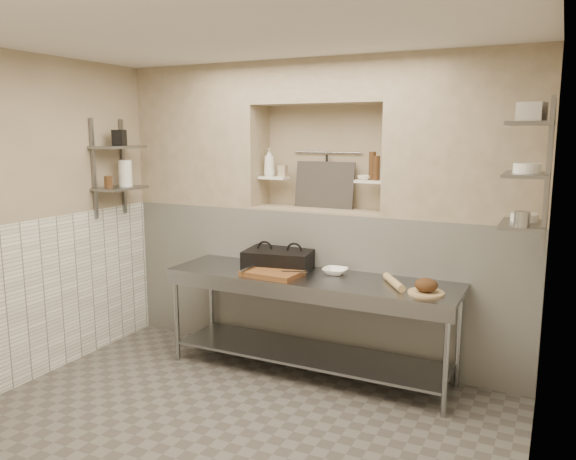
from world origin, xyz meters
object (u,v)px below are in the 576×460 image
Objects in this scene: cutting_board at (272,273)px; jug_left at (125,173)px; panini_press at (279,259)px; rolling_pin at (394,282)px; bottle_soap at (269,162)px; prep_table at (309,305)px; bowl_alcove at (364,178)px; bread_loaf at (426,285)px; mixing_bowl at (335,271)px.

jug_left is at bearing 177.86° from cutting_board.
panini_press is 1.62× the size of rolling_pin.
bottle_soap is 1.44m from jug_left.
bowl_alcove is at bearing 62.53° from prep_table.
panini_press is 3.75× the size of bread_loaf.
prep_table is at bearing 174.86° from bread_loaf.
prep_table is at bearing -135.21° from mixing_bowl.
rolling_pin is at bearing 7.27° from cutting_board.
prep_table is at bearing -34.50° from panini_press.
bowl_alcove is at bearing 20.29° from panini_press.
mixing_bowl is at bearing 31.02° from cutting_board.
mixing_bowl is (0.48, 0.29, 0.01)m from cutting_board.
mixing_bowl reaches higher than prep_table.
prep_table is 5.31× the size of cutting_board.
mixing_bowl is 1.32m from bottle_soap.
panini_press is at bearing 154.21° from prep_table.
bowl_alcove is (0.60, 0.68, 0.81)m from cutting_board.
mixing_bowl is 2.31m from jug_left.
bottle_soap reaches higher than cutting_board.
prep_table is at bearing -39.20° from bottle_soap.
bread_loaf is (1.42, -0.28, -0.01)m from panini_press.
panini_press is 2.43× the size of bottle_soap.
mixing_bowl is at bearing 44.79° from prep_table.
bowl_alcove is (-0.74, 0.66, 0.76)m from bread_loaf.
panini_press is at bearing 168.84° from bread_loaf.
jug_left is at bearing -174.05° from mixing_bowl.
panini_press reaches higher than rolling_pin.
bowl_alcove is 0.49× the size of jug_left.
cutting_board is at bearing -83.27° from panini_press.
jug_left is (-1.68, 0.06, 0.82)m from cutting_board.
cutting_board is 3.83× the size of bowl_alcove.
rolling_pin is 2.31× the size of bread_loaf.
panini_press reaches higher than bread_loaf.
bread_loaf is 0.69× the size of jug_left.
mixing_bowl is 0.90m from bowl_alcove.
bottle_soap is 1.06× the size of jug_left.
panini_press is at bearing -151.00° from bowl_alcove.
panini_press is 0.56m from mixing_bowl.
prep_table is 10.02× the size of jug_left.
bottle_soap is at bearing 140.80° from prep_table.
panini_press is 5.26× the size of bowl_alcove.
bread_loaf is 3.11m from jug_left.
rolling_pin is 3.24× the size of bowl_alcove.
rolling_pin is 1.79m from bottle_soap.
bowl_alcove reaches higher than prep_table.
mixing_bowl is at bearing 165.00° from rolling_pin.
bowl_alcove reaches higher than mixing_bowl.
cutting_board is 2.22× the size of mixing_bowl.
bottle_soap is at bearing -179.70° from bowl_alcove.
bowl_alcove is (0.29, 0.57, 1.09)m from prep_table.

